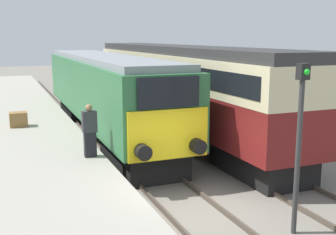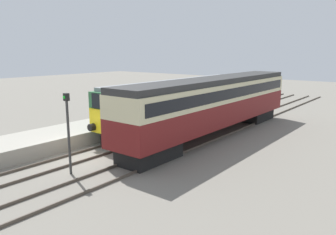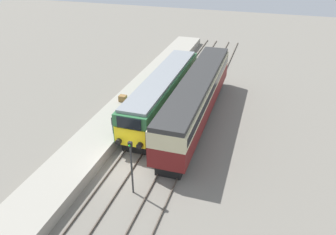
{
  "view_description": "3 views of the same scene",
  "coord_description": "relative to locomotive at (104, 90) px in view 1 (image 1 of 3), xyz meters",
  "views": [
    {
      "loc": [
        -4.46,
        -9.21,
        4.53
      ],
      "look_at": [
        0.0,
        1.84,
        2.23
      ],
      "focal_mm": 45.0,
      "sensor_mm": 36.0,
      "label": 1
    },
    {
      "loc": [
        14.77,
        -10.73,
        5.85
      ],
      "look_at": [
        1.7,
        5.84,
        1.6
      ],
      "focal_mm": 35.0,
      "sensor_mm": 36.0,
      "label": 2
    },
    {
      "loc": [
        8.84,
        -16.85,
        14.83
      ],
      "look_at": [
        1.7,
        5.84,
        1.6
      ],
      "focal_mm": 35.0,
      "sensor_mm": 36.0,
      "label": 3
    }
  ],
  "objects": [
    {
      "name": "ground_plane",
      "position": [
        0.0,
        -9.69,
        -2.1
      ],
      "size": [
        120.0,
        120.0,
        0.0
      ],
      "primitive_type": "plane",
      "color": "slate"
    },
    {
      "name": "platform_left",
      "position": [
        -3.3,
        -1.69,
        -1.67
      ],
      "size": [
        3.5,
        50.0,
        0.87
      ],
      "color": "#9E998C",
      "rests_on": "ground_plane"
    },
    {
      "name": "rails_near_track",
      "position": [
        0.0,
        -4.69,
        -2.03
      ],
      "size": [
        1.51,
        60.0,
        0.14
      ],
      "color": "#4C4238",
      "rests_on": "ground_plane"
    },
    {
      "name": "rails_far_track",
      "position": [
        3.4,
        -4.69,
        -2.03
      ],
      "size": [
        1.5,
        60.0,
        0.14
      ],
      "color": "#4C4238",
      "rests_on": "ground_plane"
    },
    {
      "name": "locomotive",
      "position": [
        0.0,
        0.0,
        0.0
      ],
      "size": [
        2.7,
        16.19,
        3.7
      ],
      "color": "black",
      "rests_on": "ground_plane"
    },
    {
      "name": "passenger_carriage",
      "position": [
        3.4,
        -0.63,
        0.38
      ],
      "size": [
        2.75,
        18.35,
        4.11
      ],
      "color": "black",
      "rests_on": "ground_plane"
    },
    {
      "name": "person_on_platform",
      "position": [
        -1.98,
        -6.32,
        -0.42
      ],
      "size": [
        0.44,
        0.26,
        1.65
      ],
      "color": "black",
      "rests_on": "platform_left"
    },
    {
      "name": "signal_post",
      "position": [
        1.7,
        -11.5,
        0.25
      ],
      "size": [
        0.24,
        0.28,
        3.96
      ],
      "color": "#333333",
      "rests_on": "ground_plane"
    },
    {
      "name": "luggage_crate",
      "position": [
        -3.82,
        -0.79,
        -0.94
      ],
      "size": [
        0.7,
        0.56,
        0.6
      ],
      "color": "olive",
      "rests_on": "platform_left"
    }
  ]
}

